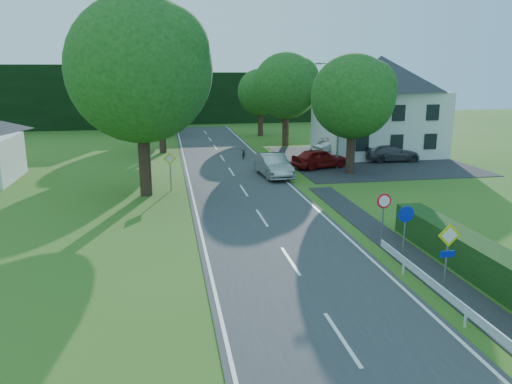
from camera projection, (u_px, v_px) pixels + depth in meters
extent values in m
cube|color=#373739|center=(255.00, 208.00, 27.55)|extent=(7.00, 80.00, 0.04)
cube|color=black|center=(368.00, 160.00, 42.04)|extent=(14.00, 16.00, 0.04)
cube|color=white|center=(196.00, 210.00, 26.98)|extent=(0.12, 80.00, 0.01)
cube|color=white|center=(312.00, 205.00, 28.10)|extent=(0.12, 80.00, 0.01)
cube|color=black|center=(253.00, 97.00, 72.03)|extent=(30.00, 5.00, 7.00)
cube|color=silver|center=(377.00, 123.00, 44.58)|extent=(10.00, 8.00, 5.60)
pyramid|color=#27272C|center=(380.00, 73.00, 43.55)|extent=(10.60, 8.40, 3.00)
cylinder|color=slate|center=(339.00, 116.00, 37.56)|extent=(0.16, 0.16, 8.00)
cylinder|color=slate|center=(330.00, 63.00, 36.49)|extent=(1.70, 0.10, 0.10)
cube|color=slate|center=(318.00, 64.00, 36.34)|extent=(0.50, 0.18, 0.12)
cylinder|color=slate|center=(446.00, 264.00, 16.55)|extent=(0.07, 0.07, 2.40)
cube|color=yellow|center=(449.00, 235.00, 16.28)|extent=(0.78, 0.04, 0.78)
cube|color=white|center=(449.00, 235.00, 16.28)|extent=(0.57, 0.05, 0.57)
cube|color=#0C20B6|center=(447.00, 254.00, 16.43)|extent=(0.50, 0.04, 0.22)
cylinder|color=slate|center=(404.00, 237.00, 19.44)|extent=(0.07, 0.07, 2.20)
cylinder|color=#0C20B6|center=(406.00, 214.00, 19.18)|extent=(0.64, 0.04, 0.64)
cylinder|color=slate|center=(382.00, 222.00, 21.35)|extent=(0.07, 0.07, 2.20)
cylinder|color=red|center=(384.00, 201.00, 21.09)|extent=(0.64, 0.04, 0.64)
cylinder|color=white|center=(384.00, 201.00, 21.07)|extent=(0.48, 0.04, 0.48)
cylinder|color=slate|center=(171.00, 173.00, 31.29)|extent=(0.07, 0.07, 2.20)
cube|color=yellow|center=(170.00, 159.00, 31.03)|extent=(0.78, 0.04, 0.78)
cube|color=white|center=(170.00, 159.00, 31.03)|extent=(0.57, 0.05, 0.57)
imported|color=#9E9FA3|center=(273.00, 165.00, 35.32)|extent=(2.10, 4.98, 1.60)
imported|color=black|center=(244.00, 153.00, 42.57)|extent=(0.92, 1.76, 0.88)
imported|color=maroon|center=(319.00, 158.00, 38.39)|extent=(4.71, 2.94, 1.50)
imported|color=#B2B2B7|center=(339.00, 148.00, 43.39)|extent=(4.73, 2.59, 1.48)
imported|color=#444348|center=(392.00, 153.00, 41.19)|extent=(4.67, 2.06, 1.33)
imported|color=silver|center=(384.00, 149.00, 42.69)|extent=(6.19, 4.41, 1.57)
imported|color=#B11A0E|center=(328.00, 147.00, 42.62)|extent=(2.10, 2.14, 1.81)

